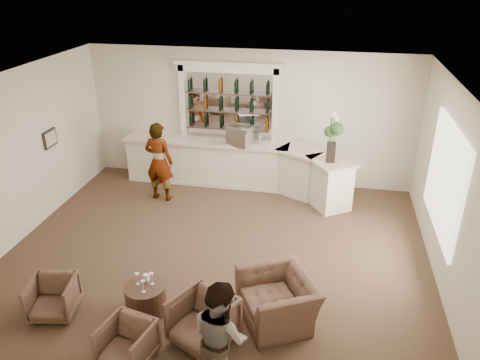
% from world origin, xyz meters
% --- Properties ---
extents(ground, '(8.00, 8.00, 0.00)m').
position_xyz_m(ground, '(0.00, 0.00, 0.00)').
color(ground, brown).
rests_on(ground, ground).
extents(room_shell, '(8.04, 7.02, 3.32)m').
position_xyz_m(room_shell, '(0.16, 0.71, 2.34)').
color(room_shell, beige).
rests_on(room_shell, ground).
extents(bar_counter, '(5.72, 1.80, 1.14)m').
position_xyz_m(bar_counter, '(-0.16, 3.00, 0.57)').
color(bar_counter, white).
rests_on(bar_counter, ground).
extents(back_bar_alcove, '(2.64, 0.25, 3.00)m').
position_xyz_m(back_bar_alcove, '(-0.50, 3.41, 2.03)').
color(back_bar_alcove, white).
rests_on(back_bar_alcove, ground).
extents(cocktail_table, '(0.64, 0.64, 0.50)m').
position_xyz_m(cocktail_table, '(-0.71, -1.84, 0.25)').
color(cocktail_table, '#492E1F').
rests_on(cocktail_table, ground).
extents(sommelier, '(0.74, 0.54, 1.88)m').
position_xyz_m(sommelier, '(-1.84, 2.01, 0.94)').
color(sommelier, gray).
rests_on(sommelier, ground).
extents(guest, '(1.01, 1.01, 1.65)m').
position_xyz_m(guest, '(0.79, -3.00, 0.83)').
color(guest, gray).
rests_on(guest, ground).
extents(armchair_left, '(0.81, 0.82, 0.64)m').
position_xyz_m(armchair_left, '(-2.12, -2.16, 0.32)').
color(armchair_left, brown).
rests_on(armchair_left, ground).
extents(armchair_center, '(0.80, 0.82, 0.63)m').
position_xyz_m(armchair_center, '(-0.58, -2.84, 0.31)').
color(armchair_center, brown).
rests_on(armchair_center, ground).
extents(armchair_right, '(1.11, 1.12, 0.76)m').
position_xyz_m(armchair_right, '(0.36, -2.28, 0.38)').
color(armchair_right, brown).
rests_on(armchair_right, ground).
extents(armchair_far, '(1.47, 1.53, 0.76)m').
position_xyz_m(armchair_far, '(1.36, -1.61, 0.38)').
color(armchair_far, brown).
rests_on(armchair_far, ground).
extents(espresso_machine, '(0.64, 0.58, 0.46)m').
position_xyz_m(espresso_machine, '(-0.12, 2.94, 1.37)').
color(espresso_machine, silver).
rests_on(espresso_machine, bar_counter).
extents(flower_vase, '(0.30, 0.30, 1.15)m').
position_xyz_m(flower_vase, '(2.02, 2.31, 1.79)').
color(flower_vase, black).
rests_on(flower_vase, bar_counter).
extents(wine_glass_bar_left, '(0.07, 0.07, 0.21)m').
position_xyz_m(wine_glass_bar_left, '(0.35, 3.03, 1.25)').
color(wine_glass_bar_left, white).
rests_on(wine_glass_bar_left, bar_counter).
extents(wine_glass_bar_right, '(0.07, 0.07, 0.21)m').
position_xyz_m(wine_glass_bar_right, '(-0.26, 2.96, 1.25)').
color(wine_glass_bar_right, white).
rests_on(wine_glass_bar_right, bar_counter).
extents(wine_glass_tbl_a, '(0.07, 0.07, 0.21)m').
position_xyz_m(wine_glass_tbl_a, '(-0.83, -1.81, 0.60)').
color(wine_glass_tbl_a, white).
rests_on(wine_glass_tbl_a, cocktail_table).
extents(wine_glass_tbl_b, '(0.07, 0.07, 0.21)m').
position_xyz_m(wine_glass_tbl_b, '(-0.61, -1.76, 0.60)').
color(wine_glass_tbl_b, white).
rests_on(wine_glass_tbl_b, cocktail_table).
extents(wine_glass_tbl_c, '(0.07, 0.07, 0.21)m').
position_xyz_m(wine_glass_tbl_c, '(-0.67, -1.97, 0.60)').
color(wine_glass_tbl_c, white).
rests_on(wine_glass_tbl_c, cocktail_table).
extents(napkin_holder, '(0.08, 0.08, 0.12)m').
position_xyz_m(napkin_holder, '(-0.73, -1.70, 0.56)').
color(napkin_holder, white).
rests_on(napkin_holder, cocktail_table).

